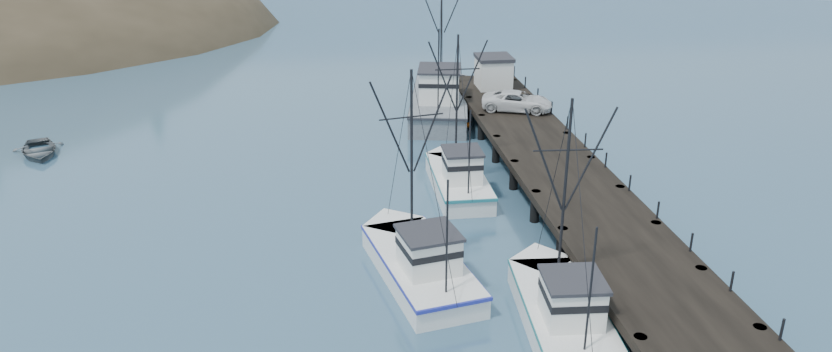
{
  "coord_description": "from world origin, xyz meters",
  "views": [
    {
      "loc": [
        -1.03,
        -27.89,
        19.42
      ],
      "look_at": [
        4.49,
        13.04,
        2.5
      ],
      "focal_mm": 32.0,
      "sensor_mm": 36.0,
      "label": 1
    }
  ],
  "objects_px": {
    "pier": "(553,163)",
    "trawler_far": "(458,178)",
    "trawler_near": "(561,309)",
    "work_vessel": "(440,100)",
    "trawler_mid": "(418,262)",
    "motorboat": "(39,155)",
    "pickup_truck": "(518,101)",
    "pier_shed": "(494,71)"
  },
  "relations": [
    {
      "from": "trawler_near",
      "to": "trawler_mid",
      "type": "relative_size",
      "value": 0.97
    },
    {
      "from": "trawler_near",
      "to": "work_vessel",
      "type": "height_order",
      "value": "work_vessel"
    },
    {
      "from": "trawler_near",
      "to": "motorboat",
      "type": "xyz_separation_m",
      "value": [
        -31.47,
        26.8,
        -0.82
      ]
    },
    {
      "from": "trawler_near",
      "to": "trawler_mid",
      "type": "distance_m",
      "value": 7.95
    },
    {
      "from": "trawler_near",
      "to": "trawler_mid",
      "type": "height_order",
      "value": "trawler_mid"
    },
    {
      "from": "trawler_near",
      "to": "motorboat",
      "type": "relative_size",
      "value": 2.16
    },
    {
      "from": "trawler_mid",
      "to": "trawler_far",
      "type": "distance_m",
      "value": 11.68
    },
    {
      "from": "pier_shed",
      "to": "motorboat",
      "type": "distance_m",
      "value": 36.83
    },
    {
      "from": "trawler_far",
      "to": "pier_shed",
      "type": "xyz_separation_m",
      "value": [
        6.38,
        17.32,
        2.6
      ]
    },
    {
      "from": "trawler_near",
      "to": "pier_shed",
      "type": "distance_m",
      "value": 33.94
    },
    {
      "from": "trawler_near",
      "to": "work_vessel",
      "type": "bearing_deg",
      "value": 90.38
    },
    {
      "from": "motorboat",
      "to": "trawler_mid",
      "type": "bearing_deg",
      "value": -59.82
    },
    {
      "from": "pier",
      "to": "trawler_mid",
      "type": "xyz_separation_m",
      "value": [
        -10.41,
        -10.5,
        -0.87
      ]
    },
    {
      "from": "work_vessel",
      "to": "pickup_truck",
      "type": "distance_m",
      "value": 8.32
    },
    {
      "from": "pickup_truck",
      "to": "trawler_near",
      "type": "bearing_deg",
      "value": -170.2
    },
    {
      "from": "pier",
      "to": "trawler_far",
      "type": "xyz_separation_m",
      "value": [
        -6.27,
        0.42,
        -0.87
      ]
    },
    {
      "from": "trawler_mid",
      "to": "motorboat",
      "type": "relative_size",
      "value": 2.22
    },
    {
      "from": "pier",
      "to": "work_vessel",
      "type": "xyz_separation_m",
      "value": [
        -4.7,
        17.15,
        -0.46
      ]
    },
    {
      "from": "trawler_far",
      "to": "pickup_truck",
      "type": "height_order",
      "value": "trawler_far"
    },
    {
      "from": "trawler_far",
      "to": "motorboat",
      "type": "xyz_separation_m",
      "value": [
        -29.67,
        10.59,
        -0.82
      ]
    },
    {
      "from": "trawler_far",
      "to": "pickup_truck",
      "type": "bearing_deg",
      "value": 57.11
    },
    {
      "from": "pier_shed",
      "to": "pickup_truck",
      "type": "xyz_separation_m",
      "value": [
        0.33,
        -6.95,
        -0.65
      ]
    },
    {
      "from": "trawler_mid",
      "to": "work_vessel",
      "type": "relative_size",
      "value": 0.71
    },
    {
      "from": "work_vessel",
      "to": "pickup_truck",
      "type": "relative_size",
      "value": 2.87
    },
    {
      "from": "trawler_far",
      "to": "motorboat",
      "type": "bearing_deg",
      "value": 160.35
    },
    {
      "from": "pier",
      "to": "trawler_near",
      "type": "relative_size",
      "value": 4.02
    },
    {
      "from": "trawler_near",
      "to": "pier_shed",
      "type": "xyz_separation_m",
      "value": [
        4.59,
        33.53,
        2.6
      ]
    },
    {
      "from": "pier_shed",
      "to": "motorboat",
      "type": "bearing_deg",
      "value": -169.43
    },
    {
      "from": "pier",
      "to": "pickup_truck",
      "type": "distance_m",
      "value": 10.85
    },
    {
      "from": "pier",
      "to": "pier_shed",
      "type": "distance_m",
      "value": 17.82
    },
    {
      "from": "pier_shed",
      "to": "work_vessel",
      "type": "bearing_deg",
      "value": -173.0
    },
    {
      "from": "pickup_truck",
      "to": "work_vessel",
      "type": "bearing_deg",
      "value": 59.17
    },
    {
      "from": "trawler_far",
      "to": "work_vessel",
      "type": "xyz_separation_m",
      "value": [
        1.57,
        16.73,
        0.41
      ]
    },
    {
      "from": "pickup_truck",
      "to": "trawler_mid",
      "type": "bearing_deg",
      "value": 173.29
    },
    {
      "from": "trawler_far",
      "to": "work_vessel",
      "type": "distance_m",
      "value": 16.81
    },
    {
      "from": "trawler_mid",
      "to": "trawler_near",
      "type": "bearing_deg",
      "value": -41.75
    },
    {
      "from": "work_vessel",
      "to": "pickup_truck",
      "type": "height_order",
      "value": "work_vessel"
    },
    {
      "from": "trawler_mid",
      "to": "trawler_far",
      "type": "relative_size",
      "value": 1.08
    },
    {
      "from": "trawler_near",
      "to": "trawler_far",
      "type": "relative_size",
      "value": 1.05
    },
    {
      "from": "trawler_mid",
      "to": "pier_shed",
      "type": "bearing_deg",
      "value": 69.58
    },
    {
      "from": "trawler_far",
      "to": "motorboat",
      "type": "height_order",
      "value": "trawler_far"
    },
    {
      "from": "trawler_mid",
      "to": "motorboat",
      "type": "distance_m",
      "value": 33.4
    }
  ]
}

